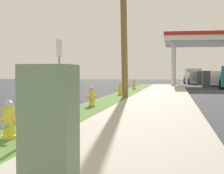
{
  "coord_description": "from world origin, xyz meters",
  "views": [
    {
      "loc": [
        3.76,
        -2.8,
        1.38
      ],
      "look_at": [
        1.11,
        12.96,
        0.78
      ],
      "focal_mm": 60.12,
      "sensor_mm": 36.0,
      "label": 1
    }
  ],
  "objects": [
    {
      "name": "fire_hydrant_fourth",
      "position": [
        0.58,
        26.54,
        0.45
      ],
      "size": [
        0.42,
        0.37,
        0.74
      ],
      "color": "yellow",
      "rests_on": "grass_verge"
    },
    {
      "name": "truck_silver_at_forecourt",
      "position": [
        6.2,
        46.04,
        0.91
      ],
      "size": [
        2.61,
        5.57,
        1.97
      ],
      "color": "#BCBCC1",
      "rests_on": "ground"
    },
    {
      "name": "utility_pole_midground",
      "position": [
        1.13,
        16.37,
        5.0
      ],
      "size": [
        0.56,
        1.38,
        9.6
      ],
      "color": "olive",
      "rests_on": "grass_verge"
    },
    {
      "name": "fire_hydrant_second",
      "position": [
        0.61,
        11.25,
        0.45
      ],
      "size": [
        0.42,
        0.38,
        0.74
      ],
      "color": "yellow",
      "rests_on": "grass_verge"
    },
    {
      "name": "street_sign_post",
      "position": [
        0.81,
        6.53,
        1.63
      ],
      "size": [
        0.05,
        0.36,
        2.12
      ],
      "color": "gray",
      "rests_on": "grass_verge"
    },
    {
      "name": "car_white_by_near_pump",
      "position": [
        8.12,
        38.74,
        0.72
      ],
      "size": [
        1.95,
        4.5,
        1.57
      ],
      "color": "white",
      "rests_on": "ground"
    },
    {
      "name": "utility_cabinet",
      "position": [
        2.43,
        1.05,
        0.75
      ],
      "size": [
        0.59,
        0.61,
        1.35
      ],
      "color": "slate",
      "rests_on": "sidewalk_slab"
    },
    {
      "name": "fire_hydrant_third",
      "position": [
        0.57,
        18.96,
        0.45
      ],
      "size": [
        0.42,
        0.37,
        0.74
      ],
      "color": "yellow",
      "rests_on": "grass_verge"
    },
    {
      "name": "fire_hydrant_nearest",
      "position": [
        0.61,
        3.92,
        0.45
      ],
      "size": [
        0.42,
        0.38,
        0.74
      ],
      "color": "yellow",
      "rests_on": "grass_verge"
    }
  ]
}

